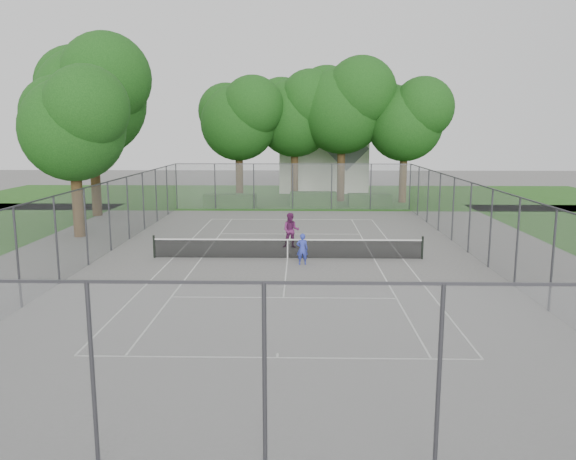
{
  "coord_description": "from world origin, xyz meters",
  "views": [
    {
      "loc": [
        0.61,
        -26.09,
        6.01
      ],
      "look_at": [
        0.0,
        1.0,
        1.2
      ],
      "focal_mm": 35.0,
      "sensor_mm": 36.0,
      "label": 1
    }
  ],
  "objects_px": {
    "tennis_net": "(288,248)",
    "woman_player": "(291,230)",
    "girl_player": "(302,249)",
    "house": "(323,148)"
  },
  "relations": [
    {
      "from": "house",
      "to": "tennis_net",
      "type": "bearing_deg",
      "value": -95.26
    },
    {
      "from": "girl_player",
      "to": "woman_player",
      "type": "xyz_separation_m",
      "value": [
        -0.57,
        3.73,
        0.19
      ]
    },
    {
      "from": "tennis_net",
      "to": "woman_player",
      "type": "distance_m",
      "value": 2.56
    },
    {
      "from": "tennis_net",
      "to": "woman_player",
      "type": "height_order",
      "value": "woman_player"
    },
    {
      "from": "girl_player",
      "to": "woman_player",
      "type": "bearing_deg",
      "value": -85.72
    },
    {
      "from": "tennis_net",
      "to": "girl_player",
      "type": "relative_size",
      "value": 8.97
    },
    {
      "from": "woman_player",
      "to": "tennis_net",
      "type": "bearing_deg",
      "value": -88.06
    },
    {
      "from": "tennis_net",
      "to": "woman_player",
      "type": "relative_size",
      "value": 7.06
    },
    {
      "from": "tennis_net",
      "to": "girl_player",
      "type": "height_order",
      "value": "girl_player"
    },
    {
      "from": "tennis_net",
      "to": "woman_player",
      "type": "xyz_separation_m",
      "value": [
        0.12,
        2.53,
        0.4
      ]
    }
  ]
}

